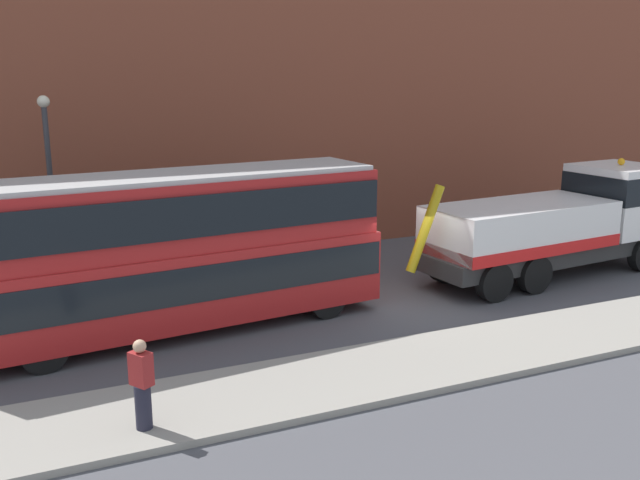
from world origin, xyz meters
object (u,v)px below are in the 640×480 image
object	(u,v)px
double_decker_bus	(171,247)
pedestrian_onlooker	(142,386)
recovery_tow_truck	(560,222)
street_lamp	(50,176)

from	to	relation	value
double_decker_bus	pedestrian_onlooker	bearing A→B (deg)	-113.71
recovery_tow_truck	pedestrian_onlooker	xyz separation A→B (m)	(-14.33, -5.14, -0.77)
double_decker_bus	street_lamp	xyz separation A→B (m)	(-2.41, 5.09, 1.24)
street_lamp	pedestrian_onlooker	bearing A→B (deg)	-85.96
pedestrian_onlooker	recovery_tow_truck	bearing A→B (deg)	-11.91
recovery_tow_truck	street_lamp	bearing A→B (deg)	156.09
recovery_tow_truck	double_decker_bus	size ratio (longest dim) A/B	0.91
recovery_tow_truck	street_lamp	size ratio (longest dim) A/B	1.75
double_decker_bus	street_lamp	bearing A→B (deg)	109.96
recovery_tow_truck	pedestrian_onlooker	distance (m)	15.25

